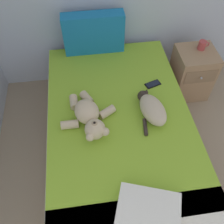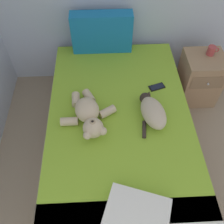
% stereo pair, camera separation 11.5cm
% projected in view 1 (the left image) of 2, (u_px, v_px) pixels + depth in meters
% --- Properties ---
extents(ground_plane, '(9.76, 9.76, 0.00)m').
position_uv_depth(ground_plane, '(215.00, 215.00, 2.15)').
color(ground_plane, gray).
extents(bed, '(1.29, 2.08, 0.53)m').
position_uv_depth(bed, '(119.00, 134.00, 2.36)').
color(bed, '#9E7A56').
rests_on(bed, ground_plane).
extents(patterned_cushion, '(0.62, 0.15, 0.42)m').
position_uv_depth(patterned_cushion, '(94.00, 33.00, 2.54)').
color(patterned_cushion, '#1972AD').
rests_on(patterned_cushion, bed).
extents(cat, '(0.26, 0.44, 0.15)m').
position_uv_depth(cat, '(152.00, 108.00, 2.11)').
color(cat, '#C6B293').
rests_on(cat, bed).
extents(teddy_bear, '(0.47, 0.56, 0.18)m').
position_uv_depth(teddy_bear, '(89.00, 117.00, 2.05)').
color(teddy_bear, beige).
rests_on(teddy_bear, bed).
extents(cell_phone, '(0.16, 0.11, 0.01)m').
position_uv_depth(cell_phone, '(153.00, 84.00, 2.38)').
color(cell_phone, black).
rests_on(cell_phone, bed).
extents(throw_pillow, '(0.47, 0.39, 0.11)m').
position_uv_depth(throw_pillow, '(148.00, 211.00, 1.61)').
color(throw_pillow, white).
rests_on(throw_pillow, bed).
extents(nightstand, '(0.41, 0.42, 0.58)m').
position_uv_depth(nightstand, '(192.00, 73.00, 2.82)').
color(nightstand, '#9E7A56').
rests_on(nightstand, ground_plane).
extents(mug, '(0.12, 0.08, 0.09)m').
position_uv_depth(mug, '(202.00, 45.00, 2.60)').
color(mug, '#B23F3F').
rests_on(mug, nightstand).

